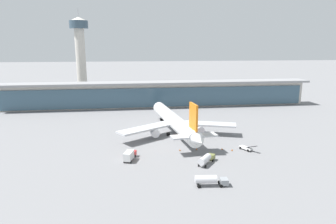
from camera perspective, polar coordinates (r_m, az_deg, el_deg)
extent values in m
plane|color=slate|center=(118.14, 0.71, -4.89)|extent=(1200.00, 1200.00, 0.00)
cylinder|color=white|center=(122.34, 1.10, -1.65)|extent=(12.47, 54.11, 5.68)
cone|color=white|center=(149.90, -1.95, 1.01)|extent=(6.17, 5.77, 5.56)
cone|color=white|center=(95.81, 5.86, -5.44)|extent=(5.86, 6.84, 5.11)
cube|color=black|center=(146.60, -1.67, 1.15)|extent=(4.52, 2.87, 0.69)
cube|color=#B7BABF|center=(115.23, -4.09, -3.09)|extent=(23.89, 18.67, 0.69)
cube|color=#B7BABF|center=(121.95, 7.28, -2.28)|extent=(25.18, 13.78, 0.69)
cylinder|color=silver|center=(115.79, -2.59, -4.00)|extent=(3.63, 4.47, 3.13)
cylinder|color=silver|center=(120.91, 6.06, -3.34)|extent=(3.63, 4.47, 3.13)
cube|color=orange|center=(98.44, 4.94, -0.89)|extent=(1.55, 6.88, 8.81)
cube|color=#B7BABF|center=(99.24, 5.06, -4.61)|extent=(16.08, 6.26, 0.49)
cylinder|color=black|center=(120.07, 0.04, -4.25)|extent=(1.34, 1.51, 1.37)
cylinder|color=black|center=(121.76, 2.89, -4.03)|extent=(1.34, 1.51, 1.37)
cylinder|color=black|center=(143.68, -1.26, -1.42)|extent=(1.34, 1.51, 1.37)
cube|color=#B21E1E|center=(98.58, -6.86, -7.86)|extent=(2.74, 2.42, 1.50)
cube|color=black|center=(99.20, -6.73, -7.54)|extent=(2.01, 0.75, 0.70)
cube|color=silver|center=(94.70, -7.60, -8.34)|extent=(3.59, 5.08, 2.50)
cylinder|color=black|center=(98.44, -7.58, -8.38)|extent=(0.54, 0.94, 0.90)
cylinder|color=black|center=(97.84, -6.39, -8.48)|extent=(0.54, 0.94, 0.90)
cylinder|color=black|center=(94.21, -8.48, -9.39)|extent=(0.54, 0.94, 0.90)
cylinder|color=black|center=(93.58, -7.24, -9.51)|extent=(0.54, 0.94, 0.90)
cube|color=gray|center=(80.02, 10.77, -13.04)|extent=(2.18, 2.55, 1.50)
cylinder|color=silver|center=(78.76, 7.31, -12.78)|extent=(5.75, 2.54, 2.10)
cylinder|color=black|center=(81.10, 9.89, -13.22)|extent=(0.92, 0.35, 0.90)
cylinder|color=black|center=(79.17, 10.25, -13.91)|extent=(0.92, 0.35, 0.90)
cylinder|color=black|center=(80.08, 5.80, -13.44)|extent=(0.92, 0.35, 0.90)
cylinder|color=black|center=(78.13, 6.05, -14.15)|extent=(0.92, 0.35, 0.90)
cube|color=olive|center=(95.88, 8.26, -8.50)|extent=(3.12, 3.05, 1.50)
cylinder|color=silver|center=(91.48, 7.12, -9.06)|extent=(5.09, 5.71, 2.10)
cylinder|color=black|center=(95.72, 7.41, -9.00)|extent=(0.77, 0.88, 0.90)
cylinder|color=black|center=(94.95, 8.65, -9.22)|extent=(0.77, 0.88, 0.90)
cylinder|color=black|center=(90.86, 5.97, -10.17)|extent=(0.77, 0.88, 0.90)
cylinder|color=black|center=(90.06, 7.27, -10.42)|extent=(0.77, 0.88, 0.90)
cube|color=#B21E1E|center=(117.75, 5.14, -4.61)|extent=(5.09, 2.87, 0.60)
cube|color=black|center=(117.48, 3.97, -4.08)|extent=(4.06, 1.79, 1.72)
cylinder|color=black|center=(117.07, 4.31, -4.86)|extent=(0.94, 0.48, 0.90)
cylinder|color=black|center=(118.65, 4.33, -4.62)|extent=(0.94, 0.48, 0.90)
cylinder|color=black|center=(117.04, 5.96, -4.89)|extent=(0.94, 0.48, 0.90)
cylinder|color=black|center=(118.62, 5.96, -4.65)|extent=(0.94, 0.48, 0.90)
cube|color=silver|center=(107.33, 14.80, -6.73)|extent=(3.95, 5.06, 0.60)
cube|color=black|center=(105.61, 15.87, -6.49)|extent=(2.75, 3.88, 1.72)
cylinder|color=black|center=(107.11, 15.78, -7.00)|extent=(0.69, 0.92, 0.90)
cylinder|color=black|center=(105.85, 15.23, -7.20)|extent=(0.69, 0.92, 0.90)
cylinder|color=black|center=(109.02, 14.37, -6.57)|extent=(0.69, 0.92, 0.90)
cylinder|color=black|center=(107.78, 13.81, -6.76)|extent=(0.69, 0.92, 0.90)
cube|color=beige|center=(176.06, -2.14, 3.29)|extent=(180.00, 8.00, 14.00)
cube|color=#3D5B70|center=(171.96, -2.01, 2.83)|extent=(176.40, 0.50, 11.20)
cube|color=gray|center=(173.01, -2.10, 5.67)|extent=(183.60, 12.80, 1.20)
cylinder|color=beige|center=(207.97, -16.43, 8.76)|extent=(6.40, 6.40, 46.65)
cylinder|color=#384C5B|center=(208.05, -16.88, 15.86)|extent=(12.00, 12.00, 5.00)
cone|color=beige|center=(208.32, -16.95, 16.87)|extent=(10.20, 10.20, 2.40)
cylinder|color=#99999E|center=(208.66, -17.02, 17.88)|extent=(0.36, 0.36, 5.00)
cone|color=orange|center=(103.35, 2.34, -7.30)|extent=(0.44, 0.44, 0.70)
cube|color=black|center=(103.46, 2.34, -7.47)|extent=(0.62, 0.62, 0.04)
cone|color=orange|center=(105.93, 10.41, -7.00)|extent=(0.44, 0.44, 0.70)
cube|color=black|center=(106.04, 10.40, -7.17)|extent=(0.62, 0.62, 0.04)
cone|color=orange|center=(105.57, 12.28, -7.15)|extent=(0.44, 0.44, 0.70)
cube|color=black|center=(105.68, 12.28, -7.32)|extent=(0.62, 0.62, 0.04)
cone|color=orange|center=(104.47, 5.57, -7.13)|extent=(0.44, 0.44, 0.70)
cube|color=black|center=(104.58, 5.57, -7.30)|extent=(0.62, 0.62, 0.04)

